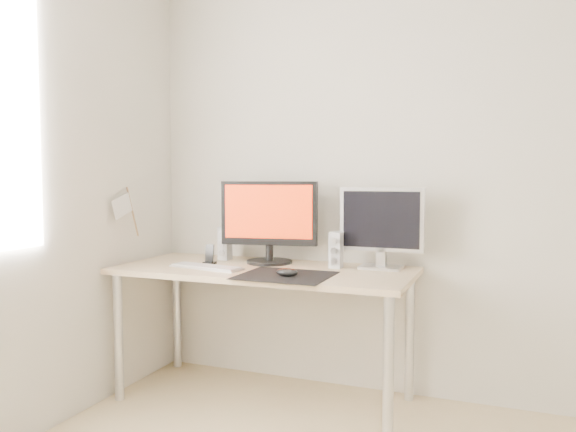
% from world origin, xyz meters
% --- Properties ---
extents(wall_back, '(3.50, 0.00, 3.50)m').
position_xyz_m(wall_back, '(0.00, 1.75, 1.25)').
color(wall_back, white).
rests_on(wall_back, ground).
extents(mousepad, '(0.45, 0.40, 0.00)m').
position_xyz_m(mousepad, '(-0.73, 1.20, 0.73)').
color(mousepad, black).
rests_on(mousepad, desk).
extents(mouse, '(0.11, 0.07, 0.04)m').
position_xyz_m(mouse, '(-0.71, 1.17, 0.75)').
color(mouse, black).
rests_on(mouse, mousepad).
extents(desk, '(1.60, 0.70, 0.73)m').
position_xyz_m(desk, '(-0.93, 1.38, 0.65)').
color(desk, '#D1B587').
rests_on(desk, ground).
extents(main_monitor, '(0.55, 0.30, 0.47)m').
position_xyz_m(main_monitor, '(-0.97, 1.54, 0.98)').
color(main_monitor, black).
rests_on(main_monitor, desk).
extents(second_monitor, '(0.45, 0.16, 0.43)m').
position_xyz_m(second_monitor, '(-0.33, 1.59, 0.97)').
color(second_monitor, silver).
rests_on(second_monitor, desk).
extents(speaker_left, '(0.06, 0.08, 0.20)m').
position_xyz_m(speaker_left, '(-1.27, 1.57, 0.83)').
color(speaker_left, silver).
rests_on(speaker_left, desk).
extents(speaker_right, '(0.06, 0.08, 0.20)m').
position_xyz_m(speaker_right, '(-0.57, 1.52, 0.83)').
color(speaker_right, silver).
rests_on(speaker_right, desk).
extents(keyboard, '(0.43, 0.18, 0.02)m').
position_xyz_m(keyboard, '(-1.21, 1.25, 0.74)').
color(keyboard, silver).
rests_on(keyboard, desk).
extents(phone_dock, '(0.06, 0.05, 0.11)m').
position_xyz_m(phone_dock, '(-1.27, 1.39, 0.76)').
color(phone_dock, black).
rests_on(phone_dock, desk).
extents(pennant, '(0.01, 0.23, 0.29)m').
position_xyz_m(pennant, '(-1.72, 1.24, 1.05)').
color(pennant, '#A57F54').
rests_on(pennant, wall_left).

